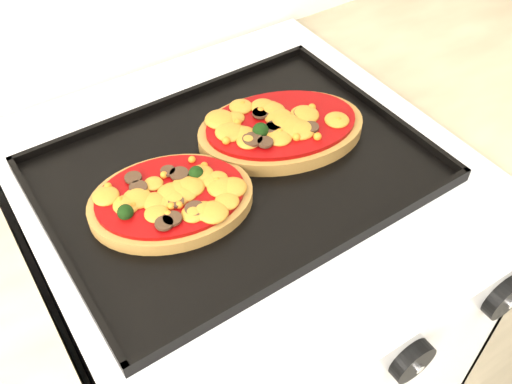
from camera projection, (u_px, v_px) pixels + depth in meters
stove at (249, 332)px, 1.13m from camera, size 0.60×0.60×0.91m
control_panel at (391, 354)px, 0.66m from camera, size 0.60×0.02×0.09m
knob_center at (412, 361)px, 0.65m from camera, size 0.06×0.02×0.06m
knob_right at (504, 297)px, 0.71m from camera, size 0.06×0.02×0.06m
baking_tray at (236, 169)px, 0.78m from camera, size 0.52×0.39×0.02m
pizza_left at (171, 198)px, 0.72m from camera, size 0.25×0.21×0.03m
pizza_right at (281, 127)px, 0.81m from camera, size 0.28×0.23×0.04m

